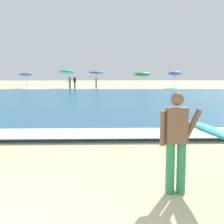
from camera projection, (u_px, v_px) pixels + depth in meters
name	position (u px, v px, depth m)	size (l,w,h in m)	color
sea	(81.00, 100.00, 23.42)	(120.00, 28.00, 0.14)	#1E6084
surf_foam	(54.00, 133.00, 10.11)	(120.00, 1.76, 0.01)	white
surfer_with_board	(191.00, 134.00, 5.34)	(0.97, 2.74, 1.73)	#338E56
beach_umbrella_0	(26.00, 75.00, 41.78)	(1.77, 1.79, 2.05)	beige
beach_umbrella_1	(67.00, 72.00, 42.00)	(2.09, 2.12, 2.46)	beige
beach_umbrella_2	(97.00, 72.00, 40.94)	(1.89, 1.90, 2.26)	beige
beach_umbrella_3	(142.00, 74.00, 40.88)	(2.09, 2.11, 2.17)	beige
beach_umbrella_4	(175.00, 73.00, 42.60)	(1.76, 1.80, 2.28)	beige
beachgoer_near_row_left	(96.00, 82.00, 41.47)	(0.32, 0.20, 1.58)	#383842
beachgoer_near_row_mid	(75.00, 82.00, 40.76)	(0.32, 0.20, 1.58)	#383842
beachgoer_near_row_right	(70.00, 82.00, 39.73)	(0.32, 0.20, 1.58)	#383842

